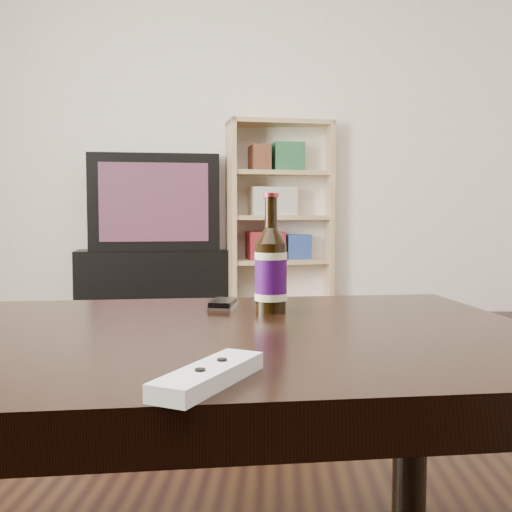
{
  "coord_description": "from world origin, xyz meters",
  "views": [
    {
      "loc": [
        0.34,
        -1.36,
        0.7
      ],
      "look_at": [
        0.29,
        -0.17,
        0.62
      ],
      "focal_mm": 42.0,
      "sensor_mm": 36.0,
      "label": 1
    }
  ],
  "objects_px": {
    "tv_stand": "(156,279)",
    "tv": "(155,203)",
    "bookshelf": "(277,214)",
    "beer_bottle": "(271,270)",
    "phone": "(223,304)",
    "coffee_table": "(146,372)",
    "remote": "(209,375)"
  },
  "relations": [
    {
      "from": "tv",
      "to": "phone",
      "type": "relative_size",
      "value": 10.06
    },
    {
      "from": "tv_stand",
      "to": "remote",
      "type": "xyz_separation_m",
      "value": [
        0.84,
        -3.73,
        0.29
      ]
    },
    {
      "from": "tv_stand",
      "to": "bookshelf",
      "type": "xyz_separation_m",
      "value": [
        0.9,
        -0.07,
        0.48
      ]
    },
    {
      "from": "phone",
      "to": "remote",
      "type": "relative_size",
      "value": 0.52
    },
    {
      "from": "beer_bottle",
      "to": "phone",
      "type": "xyz_separation_m",
      "value": [
        -0.1,
        0.05,
        -0.08
      ]
    },
    {
      "from": "bookshelf",
      "to": "remote",
      "type": "xyz_separation_m",
      "value": [
        -0.07,
        -3.66,
        -0.19
      ]
    },
    {
      "from": "bookshelf",
      "to": "remote",
      "type": "distance_m",
      "value": 3.66
    },
    {
      "from": "tv",
      "to": "phone",
      "type": "distance_m",
      "value": 3.27
    },
    {
      "from": "phone",
      "to": "tv",
      "type": "bearing_deg",
      "value": 109.39
    },
    {
      "from": "coffee_table",
      "to": "remote",
      "type": "height_order",
      "value": "remote"
    },
    {
      "from": "coffee_table",
      "to": "phone",
      "type": "distance_m",
      "value": 0.29
    },
    {
      "from": "beer_bottle",
      "to": "bookshelf",
      "type": "bearing_deg",
      "value": 89.98
    },
    {
      "from": "tv_stand",
      "to": "bookshelf",
      "type": "relative_size",
      "value": 0.82
    },
    {
      "from": "bookshelf",
      "to": "remote",
      "type": "height_order",
      "value": "bookshelf"
    },
    {
      "from": "bookshelf",
      "to": "beer_bottle",
      "type": "height_order",
      "value": "bookshelf"
    },
    {
      "from": "remote",
      "to": "phone",
      "type": "bearing_deg",
      "value": 117.05
    },
    {
      "from": "beer_bottle",
      "to": "remote",
      "type": "relative_size",
      "value": 1.25
    },
    {
      "from": "tv",
      "to": "beer_bottle",
      "type": "bearing_deg",
      "value": -85.01
    },
    {
      "from": "tv",
      "to": "tv_stand",
      "type": "bearing_deg",
      "value": 90.0
    },
    {
      "from": "bookshelf",
      "to": "phone",
      "type": "height_order",
      "value": "bookshelf"
    },
    {
      "from": "coffee_table",
      "to": "remote",
      "type": "distance_m",
      "value": 0.34
    },
    {
      "from": "coffee_table",
      "to": "beer_bottle",
      "type": "distance_m",
      "value": 0.34
    },
    {
      "from": "tv_stand",
      "to": "tv",
      "type": "relative_size",
      "value": 1.12
    },
    {
      "from": "tv",
      "to": "remote",
      "type": "height_order",
      "value": "tv"
    },
    {
      "from": "coffee_table",
      "to": "bookshelf",
      "type": "bearing_deg",
      "value": 86.45
    },
    {
      "from": "tv",
      "to": "bookshelf",
      "type": "relative_size",
      "value": 0.73
    },
    {
      "from": "phone",
      "to": "beer_bottle",
      "type": "bearing_deg",
      "value": -19.18
    },
    {
      "from": "bookshelf",
      "to": "remote",
      "type": "relative_size",
      "value": 7.15
    },
    {
      "from": "phone",
      "to": "bookshelf",
      "type": "bearing_deg",
      "value": 93.31
    },
    {
      "from": "tv",
      "to": "phone",
      "type": "bearing_deg",
      "value": -86.5
    },
    {
      "from": "tv_stand",
      "to": "tv",
      "type": "xyz_separation_m",
      "value": [
        0.0,
        -0.0,
        0.56
      ]
    },
    {
      "from": "beer_bottle",
      "to": "phone",
      "type": "relative_size",
      "value": 2.4
    }
  ]
}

